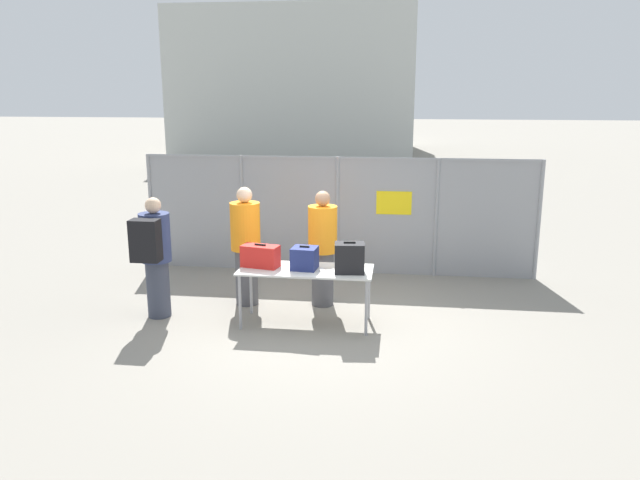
{
  "coord_description": "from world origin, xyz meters",
  "views": [
    {
      "loc": [
        1.07,
        -8.05,
        3.16
      ],
      "look_at": [
        -0.05,
        0.55,
        1.05
      ],
      "focal_mm": 35.0,
      "sensor_mm": 36.0,
      "label": 1
    }
  ],
  "objects_px": {
    "suitcase_navy": "(305,258)",
    "security_worker_far": "(246,245)",
    "suitcase_red": "(260,256)",
    "utility_trailer": "(386,230)",
    "inspection_table": "(306,273)",
    "traveler_hooded": "(154,253)",
    "suitcase_black": "(349,258)",
    "security_worker_near": "(323,247)"
  },
  "relations": [
    {
      "from": "security_worker_far",
      "to": "security_worker_near",
      "type": "bearing_deg",
      "value": -155.54
    },
    {
      "from": "traveler_hooded",
      "to": "utility_trailer",
      "type": "distance_m",
      "value": 5.33
    },
    {
      "from": "inspection_table",
      "to": "suitcase_navy",
      "type": "relative_size",
      "value": 5.03
    },
    {
      "from": "security_worker_far",
      "to": "utility_trailer",
      "type": "xyz_separation_m",
      "value": [
        1.98,
        3.57,
        -0.52
      ]
    },
    {
      "from": "suitcase_red",
      "to": "suitcase_black",
      "type": "xyz_separation_m",
      "value": [
        1.23,
        -0.12,
        0.05
      ]
    },
    {
      "from": "utility_trailer",
      "to": "security_worker_far",
      "type": "bearing_deg",
      "value": -119.08
    },
    {
      "from": "inspection_table",
      "to": "suitcase_navy",
      "type": "xyz_separation_m",
      "value": [
        -0.02,
        0.0,
        0.21
      ]
    },
    {
      "from": "traveler_hooded",
      "to": "suitcase_red",
      "type": "bearing_deg",
      "value": -19.81
    },
    {
      "from": "traveler_hooded",
      "to": "security_worker_far",
      "type": "distance_m",
      "value": 1.34
    },
    {
      "from": "inspection_table",
      "to": "security_worker_far",
      "type": "height_order",
      "value": "security_worker_far"
    },
    {
      "from": "inspection_table",
      "to": "suitcase_navy",
      "type": "height_order",
      "value": "suitcase_navy"
    },
    {
      "from": "suitcase_black",
      "to": "security_worker_far",
      "type": "relative_size",
      "value": 0.24
    },
    {
      "from": "suitcase_black",
      "to": "inspection_table",
      "type": "bearing_deg",
      "value": 171.88
    },
    {
      "from": "suitcase_navy",
      "to": "suitcase_black",
      "type": "bearing_deg",
      "value": -8.0
    },
    {
      "from": "suitcase_red",
      "to": "security_worker_near",
      "type": "relative_size",
      "value": 0.31
    },
    {
      "from": "inspection_table",
      "to": "traveler_hooded",
      "type": "bearing_deg",
      "value": -179.16
    },
    {
      "from": "suitcase_navy",
      "to": "utility_trailer",
      "type": "bearing_deg",
      "value": 76.91
    },
    {
      "from": "security_worker_near",
      "to": "suitcase_navy",
      "type": "bearing_deg",
      "value": 94.57
    },
    {
      "from": "suitcase_red",
      "to": "traveler_hooded",
      "type": "relative_size",
      "value": 0.32
    },
    {
      "from": "inspection_table",
      "to": "security_worker_far",
      "type": "bearing_deg",
      "value": 144.87
    },
    {
      "from": "suitcase_navy",
      "to": "security_worker_far",
      "type": "bearing_deg",
      "value": 144.48
    },
    {
      "from": "suitcase_red",
      "to": "security_worker_near",
      "type": "height_order",
      "value": "security_worker_near"
    },
    {
      "from": "security_worker_far",
      "to": "suitcase_black",
      "type": "bearing_deg",
      "value": 173.02
    },
    {
      "from": "traveler_hooded",
      "to": "security_worker_near",
      "type": "distance_m",
      "value": 2.4
    },
    {
      "from": "suitcase_red",
      "to": "security_worker_near",
      "type": "xyz_separation_m",
      "value": [
        0.76,
        0.78,
        -0.04
      ]
    },
    {
      "from": "suitcase_black",
      "to": "utility_trailer",
      "type": "xyz_separation_m",
      "value": [
        0.38,
        4.36,
        -0.59
      ]
    },
    {
      "from": "security_worker_near",
      "to": "utility_trailer",
      "type": "relative_size",
      "value": 0.44
    },
    {
      "from": "suitcase_red",
      "to": "utility_trailer",
      "type": "bearing_deg",
      "value": 69.24
    },
    {
      "from": "traveler_hooded",
      "to": "security_worker_far",
      "type": "xyz_separation_m",
      "value": [
        1.11,
        0.74,
        -0.03
      ]
    },
    {
      "from": "suitcase_black",
      "to": "utility_trailer",
      "type": "height_order",
      "value": "suitcase_black"
    },
    {
      "from": "suitcase_black",
      "to": "suitcase_navy",
      "type": "bearing_deg",
      "value": 172.0
    },
    {
      "from": "suitcase_navy",
      "to": "security_worker_far",
      "type": "relative_size",
      "value": 0.2
    },
    {
      "from": "security_worker_near",
      "to": "utility_trailer",
      "type": "xyz_separation_m",
      "value": [
        0.85,
        3.47,
        -0.5
      ]
    },
    {
      "from": "security_worker_far",
      "to": "suitcase_red",
      "type": "bearing_deg",
      "value": 138.28
    },
    {
      "from": "security_worker_near",
      "to": "security_worker_far",
      "type": "height_order",
      "value": "security_worker_far"
    },
    {
      "from": "suitcase_black",
      "to": "security_worker_far",
      "type": "bearing_deg",
      "value": 153.69
    },
    {
      "from": "inspection_table",
      "to": "utility_trailer",
      "type": "distance_m",
      "value": 4.4
    },
    {
      "from": "security_worker_near",
      "to": "security_worker_far",
      "type": "distance_m",
      "value": 1.14
    },
    {
      "from": "suitcase_navy",
      "to": "security_worker_far",
      "type": "xyz_separation_m",
      "value": [
        -0.99,
        0.71,
        -0.02
      ]
    },
    {
      "from": "security_worker_far",
      "to": "traveler_hooded",
      "type": "bearing_deg",
      "value": 52.88
    },
    {
      "from": "security_worker_near",
      "to": "suitcase_red",
      "type": "bearing_deg",
      "value": 60.42
    },
    {
      "from": "inspection_table",
      "to": "traveler_hooded",
      "type": "xyz_separation_m",
      "value": [
        -2.12,
        -0.03,
        0.22
      ]
    }
  ]
}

